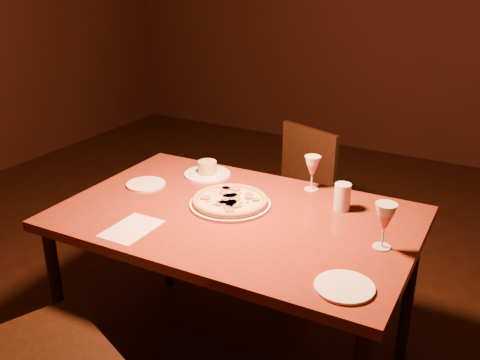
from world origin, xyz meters
The scene contains 12 objects.
dining_table centered at (0.04, 0.25, 0.70)m, with size 1.46×0.96×0.77m.
chair_near centered at (-0.30, -0.65, 0.55)m, with size 0.61×0.61×0.97m.
chair_far centered at (-0.12, 1.17, 0.48)m, with size 0.52×0.52×0.84m.
pizza_plate centered at (-0.03, 0.30, 0.79)m, with size 0.34×0.34×0.04m.
ramekin_saucer centered at (-0.30, 0.55, 0.79)m, with size 0.22×0.22×0.07m.
wine_glass_far centered at (0.21, 0.63, 0.85)m, with size 0.07×0.07×0.16m, color #C55E52, non-canonical shape.
wine_glass_right centered at (0.63, 0.27, 0.85)m, with size 0.08×0.08×0.17m, color #C55E52, non-canonical shape.
water_tumbler centered at (0.39, 0.50, 0.82)m, with size 0.07×0.07×0.11m, color silver.
side_plate_left centered at (-0.48, 0.30, 0.77)m, with size 0.18×0.18×0.01m, color white.
side_plate_near centered at (0.60, -0.05, 0.77)m, with size 0.19×0.19×0.01m, color white.
menu_card centered at (-0.25, -0.07, 0.77)m, with size 0.16×0.23×0.00m, color silver.
pendant_light centered at (0.04, 0.25, 1.56)m, with size 0.12×0.12×0.12m, color #F17943.
Camera 1 is at (1.02, -1.45, 1.73)m, focal length 40.00 mm.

